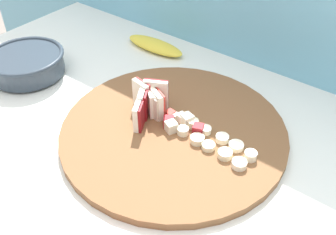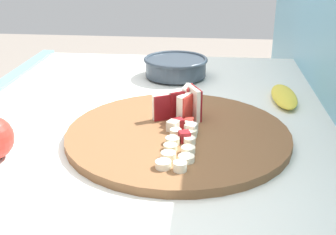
# 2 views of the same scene
# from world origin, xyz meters

# --- Properties ---
(tile_backsplash) EXTENTS (2.40, 0.04, 1.36)m
(tile_backsplash) POSITION_xyz_m (0.00, 0.44, 0.68)
(tile_backsplash) COLOR #6BADC6
(tile_backsplash) RESTS_ON ground
(cutting_board) EXTENTS (0.44, 0.44, 0.02)m
(cutting_board) POSITION_xyz_m (-0.04, 0.09, 0.89)
(cutting_board) COLOR brown
(cutting_board) RESTS_ON tiled_countertop
(apple_wedge_fan) EXTENTS (0.09, 0.10, 0.07)m
(apple_wedge_fan) POSITION_xyz_m (-0.10, 0.10, 0.92)
(apple_wedge_fan) COLOR maroon
(apple_wedge_fan) RESTS_ON cutting_board
(apple_dice_pile) EXTENTS (0.09, 0.06, 0.02)m
(apple_dice_pile) POSITION_xyz_m (-0.03, 0.11, 0.90)
(apple_dice_pile) COLOR #B22D23
(apple_dice_pile) RESTS_ON cutting_board
(banana_slice_rows) EXTENTS (0.16, 0.06, 0.02)m
(banana_slice_rows) POSITION_xyz_m (0.06, 0.10, 0.90)
(banana_slice_rows) COLOR #F4EAC6
(banana_slice_rows) RESTS_ON cutting_board
(ceramic_bowl) EXTENTS (0.18, 0.18, 0.06)m
(ceramic_bowl) POSITION_xyz_m (-0.44, 0.05, 0.91)
(ceramic_bowl) COLOR #2D3842
(ceramic_bowl) RESTS_ON tiled_countertop
(banana_peel) EXTENTS (0.17, 0.06, 0.02)m
(banana_peel) POSITION_xyz_m (-0.28, 0.33, 0.89)
(banana_peel) COLOR gold
(banana_peel) RESTS_ON tiled_countertop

